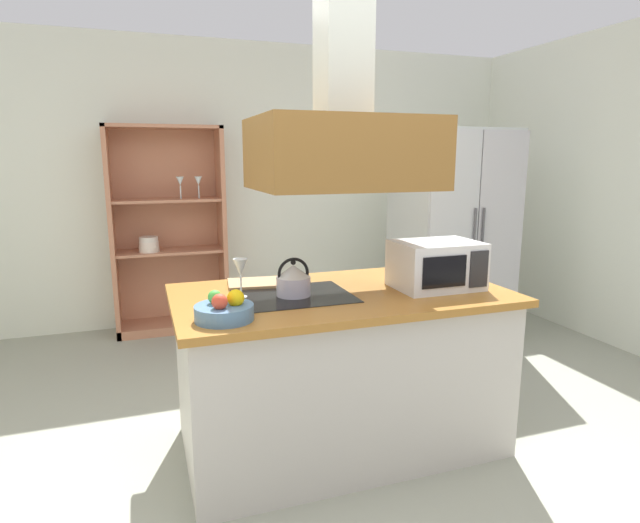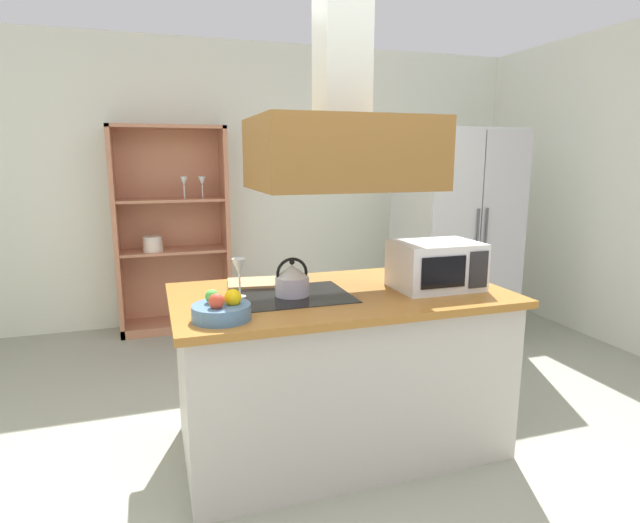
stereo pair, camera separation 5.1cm
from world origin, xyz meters
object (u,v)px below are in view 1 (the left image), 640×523
Objects in this scene: wine_glass_on_counter at (240,269)px; microwave at (436,265)px; dish_cabinet at (169,242)px; kettle at (293,280)px; refrigerator at (451,237)px; cutting_board at (258,283)px; fruit_bowl at (224,310)px.

microwave is at bearing -7.87° from wine_glass_on_counter.
microwave is at bearing -62.83° from dish_cabinet.
kettle is 0.28m from wine_glass_on_counter.
dish_cabinet is 2.86m from microwave.
dish_cabinet is at bearing 154.96° from refrigerator.
kettle is at bearing -143.72° from refrigerator.
refrigerator is at bearing 36.28° from kettle.
wine_glass_on_counter reaches higher than cutting_board.
cutting_board is 0.32m from wine_glass_on_counter.
refrigerator is 9.13× the size of kettle.
dish_cabinet is 2.18m from cutting_board.
cutting_board is 1.28× the size of fruit_bowl.
kettle and wine_glass_on_counter have the same top height.
kettle is at bearing 173.52° from microwave.
microwave is 1.08m from wine_glass_on_counter.
dish_cabinet is at bearing 91.96° from fruit_bowl.
dish_cabinet reaches higher than wine_glass_on_counter.
microwave is 1.23m from fruit_bowl.
kettle is at bearing -78.40° from dish_cabinet.
microwave is at bearing -23.21° from cutting_board.
dish_cabinet is 2.75m from fruit_bowl.
cutting_board is 1.65× the size of wine_glass_on_counter.
kettle is 0.44× the size of microwave.
microwave is at bearing 9.70° from fruit_bowl.
refrigerator is at bearing 31.55° from wine_glass_on_counter.
refrigerator is 2.79m from fruit_bowl.
refrigerator reaches higher than wine_glass_on_counter.
wine_glass_on_counter is 0.78× the size of fruit_bowl.
kettle is (0.50, -2.45, 0.14)m from dish_cabinet.
wine_glass_on_counter is 0.40m from fruit_bowl.
wine_glass_on_counter is (-0.27, 0.06, 0.07)m from kettle.
cutting_board is 0.67m from fruit_bowl.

